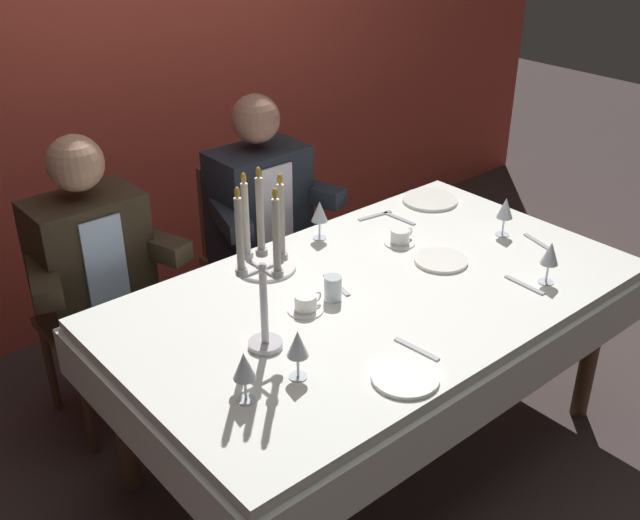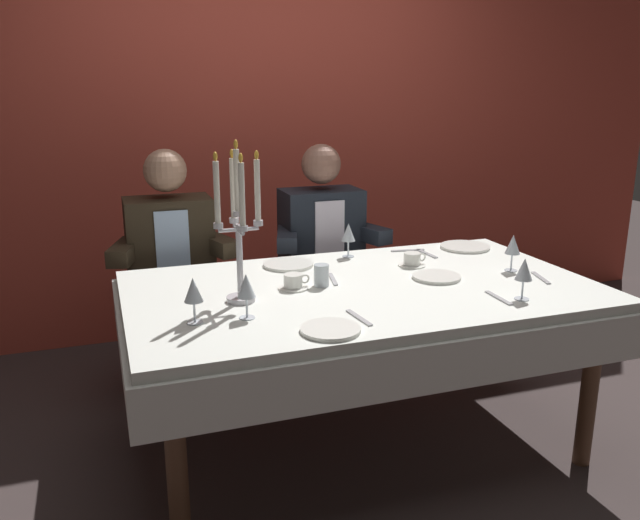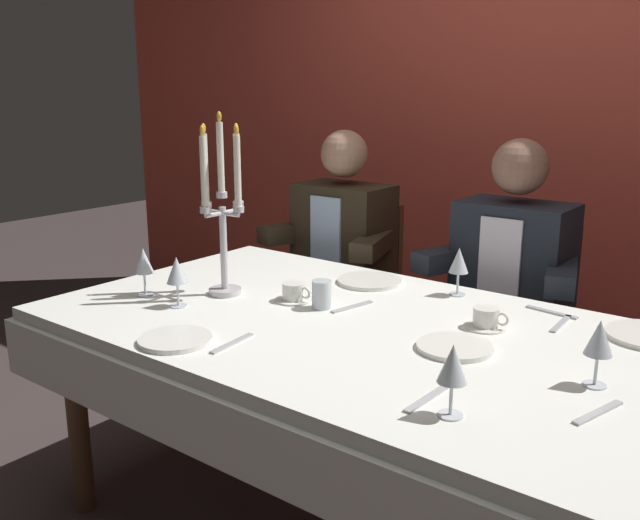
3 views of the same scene
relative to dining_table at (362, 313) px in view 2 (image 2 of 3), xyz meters
name	(u,v)px [view 2 (image 2 of 3)]	position (x,y,z in m)	size (l,w,h in m)	color
ground_plane	(360,445)	(0.00, 0.00, -0.62)	(12.00, 12.00, 0.00)	#403433
back_wall	(260,116)	(0.00, 1.66, 0.73)	(6.00, 0.12, 2.70)	#CE4939
dining_table	(362,313)	(0.00, 0.00, 0.00)	(1.94, 1.14, 0.74)	white
candelabra	(239,227)	(-0.51, -0.03, 0.41)	(0.19, 0.19, 0.61)	silver
dinner_plate_0	(437,277)	(0.34, -0.01, 0.13)	(0.21, 0.21, 0.01)	white
dinner_plate_1	(465,247)	(0.74, 0.41, 0.13)	(0.25, 0.25, 0.01)	white
dinner_plate_2	(288,264)	(-0.20, 0.39, 0.13)	(0.23, 0.23, 0.01)	white
dinner_plate_3	(330,329)	(-0.30, -0.43, 0.13)	(0.21, 0.21, 0.01)	white
wine_glass_0	(348,233)	(0.11, 0.45, 0.23)	(0.07, 0.07, 0.16)	silver
wine_glass_1	(524,271)	(0.51, -0.37, 0.23)	(0.07, 0.07, 0.16)	silver
wine_glass_2	(193,292)	(-0.72, -0.20, 0.23)	(0.07, 0.07, 0.16)	silver
wine_glass_3	(246,287)	(-0.53, -0.22, 0.24)	(0.07, 0.07, 0.16)	silver
wine_glass_4	(513,246)	(0.71, -0.02, 0.23)	(0.07, 0.07, 0.16)	silver
water_tumbler_0	(321,275)	(-0.16, 0.05, 0.16)	(0.06, 0.06, 0.09)	silver
coffee_cup_0	(293,282)	(-0.28, 0.06, 0.15)	(0.13, 0.12, 0.06)	white
coffee_cup_1	(412,260)	(0.33, 0.20, 0.15)	(0.13, 0.12, 0.06)	white
spoon_0	(498,298)	(0.43, -0.33, 0.12)	(0.17, 0.02, 0.01)	#B7B7BC
fork_1	(359,318)	(-0.16, -0.35, 0.12)	(0.17, 0.02, 0.01)	#B7B7BC
spoon_2	(541,278)	(0.76, -0.16, 0.12)	(0.17, 0.02, 0.01)	#B7B7BC
fork_3	(408,250)	(0.44, 0.45, 0.12)	(0.17, 0.02, 0.01)	#B7B7BC
fork_4	(333,279)	(-0.09, 0.11, 0.12)	(0.17, 0.02, 0.01)	#B7B7BC
spoon_5	(427,254)	(0.49, 0.36, 0.12)	(0.17, 0.02, 0.01)	#B7B7BC
seated_diner_0	(170,250)	(-0.68, 0.89, 0.11)	(0.63, 0.48, 1.24)	brown
seated_diner_1	(321,238)	(0.13, 0.89, 0.11)	(0.63, 0.48, 1.24)	brown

